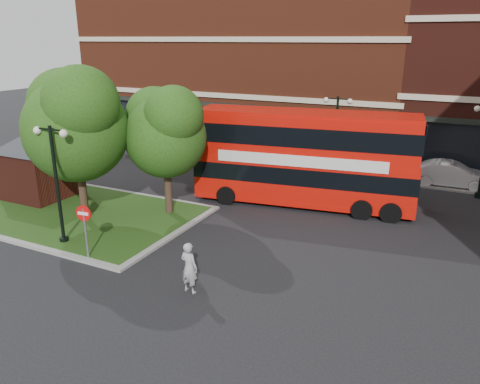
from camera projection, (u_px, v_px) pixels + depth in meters
The scene contains 14 objects.
ground at pixel (171, 274), 17.12m from camera, with size 120.00×120.00×0.00m, color black.
pavement_far at pixel (312, 167), 31.15m from camera, with size 44.00×3.00×0.12m, color slate.
terrace_far_left at pixel (251, 53), 38.72m from camera, with size 26.00×12.00×14.00m, color maroon.
traffic_island at pixel (70, 212), 23.02m from camera, with size 12.60×7.60×0.15m.
kiosk at pixel (37, 157), 24.43m from camera, with size 6.51×6.51×3.60m.
tree_island_west at pixel (75, 120), 20.58m from camera, with size 5.40×4.71×7.21m.
tree_island_east at pixel (165, 128), 21.60m from camera, with size 4.46×3.90×6.29m.
lamp_island at pixel (56, 179), 18.72m from camera, with size 1.72×0.36×5.00m.
lamp_far_left at pixel (336, 133), 27.74m from camera, with size 1.72×0.36×5.00m.
bus at pixel (304, 152), 23.47m from camera, with size 11.26×4.07×4.21m.
woman at pixel (189, 268), 15.65m from camera, with size 0.66×0.43×1.81m, color #9B9B9E.
car_silver at pixel (239, 155), 31.09m from camera, with size 1.84×4.58×1.56m, color silver.
car_white at pixel (451, 175), 26.93m from camera, with size 1.55×4.43×1.46m, color white.
no_entry_sign at pixel (85, 222), 17.66m from camera, with size 0.62×0.14×2.26m.
Camera 1 is at (9.05, -12.61, 8.22)m, focal length 35.00 mm.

